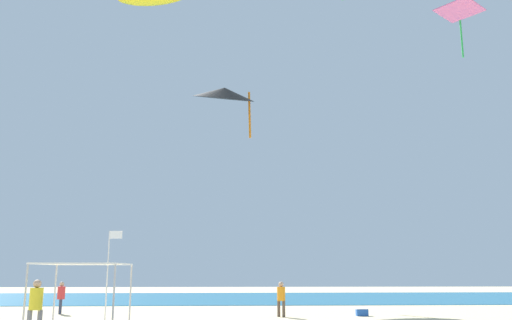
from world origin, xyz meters
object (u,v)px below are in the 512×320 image
person_leftmost (61,295)px  kite_delta_black (224,93)px  cooler_box (362,312)px  banner_flag (109,266)px  kite_diamond_pink (459,13)px  person_rightmost (281,296)px  canopy_tent (84,266)px  person_central (36,303)px

person_leftmost → kite_delta_black: size_ratio=0.28×
cooler_box → kite_delta_black: kite_delta_black is taller
banner_flag → kite_diamond_pink: (18.83, 3.55, 14.70)m
banner_flag → kite_delta_black: (4.90, 13.49, 12.87)m
cooler_box → person_rightmost: bearing=-174.5°
person_rightmost → cooler_box: person_rightmost is taller
person_leftmost → person_rightmost: bearing=-120.4°
kite_diamond_pink → person_rightmost: bearing=64.7°
canopy_tent → person_central: (-0.95, -2.25, -1.24)m
canopy_tent → kite_delta_black: bearing=73.3°
person_leftmost → banner_flag: 4.94m
person_rightmost → cooler_box: (3.96, 0.38, -0.78)m
person_central → kite_delta_black: bearing=-126.8°
banner_flag → person_leftmost: bearing=131.3°
cooler_box → kite_diamond_pink: kite_diamond_pink is taller
banner_flag → kite_delta_black: kite_delta_black is taller
person_rightmost → kite_delta_black: (-3.02, 12.19, 14.27)m
person_central → kite_delta_black: (6.05, 19.23, 14.14)m
person_central → person_rightmost: bearing=-161.6°
person_leftmost → person_rightmost: 11.27m
canopy_tent → person_rightmost: canopy_tent is taller
canopy_tent → person_central: bearing=-112.8°
person_rightmost → cooler_box: 4.06m
kite_diamond_pink → kite_delta_black: 17.21m
person_leftmost → banner_flag: (3.12, -3.55, 1.42)m
cooler_box → banner_flag: bearing=-172.0°
canopy_tent → kite_delta_black: 21.92m
cooler_box → kite_diamond_pink: (6.95, 1.88, 16.87)m
kite_delta_black → canopy_tent: bearing=58.5°
banner_flag → kite_delta_black: size_ratio=0.68×
canopy_tent → cooler_box: bearing=23.1°
person_leftmost → cooler_box: size_ratio=2.80×
canopy_tent → kite_diamond_pink: size_ratio=1.09×
person_central → kite_delta_black: kite_delta_black is taller
person_central → banner_flag: size_ratio=0.47×
cooler_box → person_leftmost: bearing=172.9°
canopy_tent → kite_diamond_pink: bearing=20.3°
banner_flag → kite_delta_black: 19.28m
canopy_tent → kite_delta_black: size_ratio=0.58×
person_leftmost → person_central: person_central is taller
person_leftmost → person_central: size_ratio=0.86×
canopy_tent → kite_diamond_pink: (19.04, 7.04, 14.72)m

